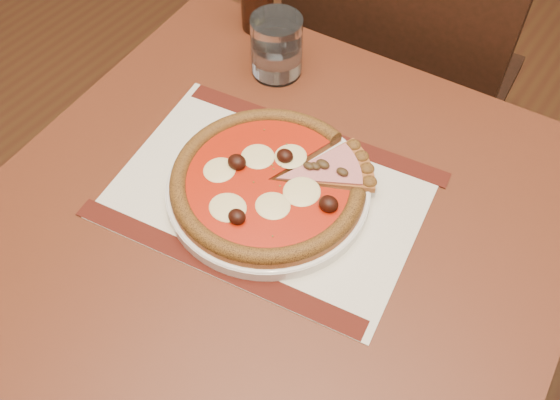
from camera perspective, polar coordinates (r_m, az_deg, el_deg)
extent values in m
cube|color=maroon|center=(0.89, -0.75, -2.80)|extent=(0.86, 0.86, 0.04)
cylinder|color=maroon|center=(1.48, -5.19, 4.34)|extent=(0.05, 0.05, 0.71)
cylinder|color=maroon|center=(1.35, 20.43, -7.34)|extent=(0.05, 0.05, 0.71)
cube|color=black|center=(1.53, 11.46, 10.16)|extent=(0.48, 0.48, 0.04)
cylinder|color=black|center=(1.80, 17.99, 5.89)|extent=(0.04, 0.04, 0.43)
cylinder|color=black|center=(1.86, 7.20, 10.27)|extent=(0.04, 0.04, 0.43)
cylinder|color=black|center=(1.56, 13.75, -2.70)|extent=(0.04, 0.04, 0.43)
cylinder|color=black|center=(1.62, 1.59, 2.60)|extent=(0.04, 0.04, 0.43)
cube|color=black|center=(1.23, 9.75, 13.40)|extent=(0.44, 0.08, 0.46)
cube|color=beige|center=(0.90, -1.07, 0.55)|extent=(0.47, 0.37, 0.00)
cylinder|color=white|center=(0.89, -1.08, 0.94)|extent=(0.29, 0.29, 0.02)
cylinder|color=#AD5E2A|center=(0.88, -1.10, 1.55)|extent=(0.28, 0.28, 0.01)
torus|color=brown|center=(0.87, -1.10, 1.79)|extent=(0.28, 0.28, 0.02)
cylinder|color=#A81D08|center=(0.87, -1.11, 1.84)|extent=(0.23, 0.23, 0.00)
ellipsoid|color=beige|center=(0.89, 0.85, 4.01)|extent=(0.05, 0.04, 0.01)
ellipsoid|color=beige|center=(0.92, -2.73, 5.67)|extent=(0.05, 0.04, 0.01)
ellipsoid|color=beige|center=(0.88, -4.27, 2.63)|extent=(0.05, 0.04, 0.01)
ellipsoid|color=beige|center=(0.84, -5.20, -0.84)|extent=(0.05, 0.04, 0.01)
ellipsoid|color=beige|center=(0.84, -0.63, -0.60)|extent=(0.05, 0.04, 0.01)
ellipsoid|color=beige|center=(0.85, 3.76, 0.26)|extent=(0.05, 0.04, 0.01)
ellipsoid|color=black|center=(0.89, 0.96, 5.05)|extent=(0.03, 0.02, 0.02)
ellipsoid|color=black|center=(0.89, -6.04, 4.82)|extent=(0.03, 0.02, 0.02)
ellipsoid|color=black|center=(0.83, -3.28, -0.22)|extent=(0.03, 0.02, 0.02)
ellipsoid|color=black|center=(0.83, 4.21, 0.16)|extent=(0.03, 0.02, 0.02)
ellipsoid|color=#3D2B16|center=(0.87, 2.94, 2.33)|extent=(0.02, 0.01, 0.01)
ellipsoid|color=#3D2B16|center=(0.88, 5.42, 3.01)|extent=(0.02, 0.01, 0.01)
ellipsoid|color=#3D2B16|center=(0.88, 2.76, 2.98)|extent=(0.02, 0.01, 0.01)
ellipsoid|color=#3D2B16|center=(0.90, 4.87, 4.12)|extent=(0.02, 0.01, 0.01)
cylinder|color=white|center=(1.05, -0.32, 13.88)|extent=(0.11, 0.11, 0.10)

